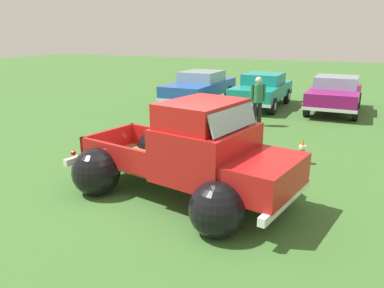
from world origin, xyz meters
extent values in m
plane|color=#3D6B2D|center=(0.00, 0.00, 0.00)|extent=(80.00, 80.00, 0.00)
cylinder|color=black|center=(1.59, 0.58, 0.38)|extent=(0.79, 0.36, 0.76)
cylinder|color=silver|center=(1.59, 0.58, 0.38)|extent=(0.38, 0.29, 0.34)
cylinder|color=black|center=(1.26, -1.13, 0.38)|extent=(0.79, 0.36, 0.76)
cylinder|color=silver|center=(1.26, -1.13, 0.38)|extent=(0.38, 0.29, 0.34)
cylinder|color=black|center=(-1.16, 1.11, 0.38)|extent=(0.79, 0.36, 0.76)
cylinder|color=silver|center=(-1.16, 1.11, 0.38)|extent=(0.38, 0.29, 0.34)
cylinder|color=black|center=(-1.49, -0.60, 0.38)|extent=(0.79, 0.36, 0.76)
cylinder|color=silver|center=(-1.49, -0.60, 0.38)|extent=(0.38, 0.29, 0.34)
sphere|color=black|center=(-1.15, 1.16, 0.44)|extent=(1.12, 1.12, 0.96)
sphere|color=black|center=(-1.50, -0.65, 0.44)|extent=(1.12, 1.12, 0.96)
cube|color=olive|center=(-0.93, 0.18, 0.54)|extent=(2.30, 1.90, 0.04)
cube|color=red|center=(-0.79, 0.90, 0.77)|extent=(2.03, 0.47, 0.50)
cube|color=red|center=(-1.07, -0.54, 0.77)|extent=(2.03, 0.47, 0.50)
cube|color=red|center=(0.03, -0.01, 0.77)|extent=(0.37, 1.53, 0.50)
cube|color=red|center=(-1.90, 0.37, 0.77)|extent=(0.37, 1.53, 0.50)
cube|color=red|center=(0.64, -0.12, 0.99)|extent=(1.75, 1.94, 0.95)
cube|color=red|center=(0.54, -0.10, 1.70)|extent=(1.42, 1.73, 0.45)
cube|color=#8CADB7|center=(1.17, -0.23, 1.68)|extent=(0.42, 1.46, 0.38)
cube|color=red|center=(1.67, -0.32, 0.80)|extent=(1.53, 1.83, 0.55)
sphere|color=black|center=(1.59, 0.61, 0.42)|extent=(1.08, 1.08, 0.92)
sphere|color=black|center=(1.25, -1.16, 0.42)|extent=(1.08, 1.08, 0.92)
cube|color=silver|center=(-2.20, 0.42, 0.46)|extent=(0.49, 1.97, 0.14)
cube|color=silver|center=(2.20, -0.42, 0.46)|extent=(0.49, 1.97, 0.14)
sphere|color=red|center=(-2.01, 1.19, 0.64)|extent=(0.13, 0.13, 0.11)
sphere|color=red|center=(-2.31, -0.36, 0.64)|extent=(0.13, 0.13, 0.11)
cylinder|color=black|center=(-2.77, 8.01, 0.33)|extent=(0.21, 0.66, 0.66)
cylinder|color=silver|center=(-2.77, 8.01, 0.33)|extent=(0.22, 0.30, 0.30)
cylinder|color=black|center=(-4.51, 8.03, 0.33)|extent=(0.21, 0.66, 0.66)
cylinder|color=silver|center=(-4.51, 8.03, 0.33)|extent=(0.22, 0.30, 0.30)
cylinder|color=black|center=(-2.73, 10.96, 0.33)|extent=(0.21, 0.66, 0.66)
cylinder|color=silver|center=(-2.73, 10.96, 0.33)|extent=(0.22, 0.30, 0.30)
cylinder|color=black|center=(-4.47, 10.98, 0.33)|extent=(0.21, 0.66, 0.66)
cylinder|color=silver|center=(-4.47, 10.98, 0.33)|extent=(0.22, 0.30, 0.30)
cube|color=blue|center=(-3.62, 9.50, 0.71)|extent=(1.91, 4.64, 0.55)
cube|color=#8CADB7|center=(-3.62, 9.68, 1.21)|extent=(1.64, 1.96, 0.45)
cube|color=silver|center=(-3.60, 11.76, 0.45)|extent=(1.92, 0.12, 0.12)
cube|color=silver|center=(-3.65, 7.23, 0.45)|extent=(1.92, 0.12, 0.12)
cylinder|color=black|center=(0.00, 8.35, 0.33)|extent=(0.21, 0.66, 0.66)
cylinder|color=silver|center=(0.00, 8.35, 0.33)|extent=(0.22, 0.30, 0.30)
cylinder|color=black|center=(-1.64, 8.37, 0.33)|extent=(0.21, 0.66, 0.66)
cylinder|color=silver|center=(-1.64, 8.37, 0.33)|extent=(0.22, 0.30, 0.30)
cylinder|color=black|center=(0.03, 11.07, 0.33)|extent=(0.21, 0.66, 0.66)
cylinder|color=silver|center=(0.03, 11.07, 0.33)|extent=(0.22, 0.30, 0.30)
cylinder|color=black|center=(-1.61, 11.09, 0.33)|extent=(0.21, 0.66, 0.66)
cylinder|color=silver|center=(-1.61, 11.09, 0.33)|extent=(0.22, 0.30, 0.30)
cube|color=teal|center=(-0.80, 9.72, 0.71)|extent=(1.82, 4.26, 0.55)
cube|color=teal|center=(-0.80, 9.89, 1.21)|extent=(1.55, 1.80, 0.45)
cube|color=silver|center=(-0.78, 11.80, 0.45)|extent=(1.83, 0.12, 0.12)
cube|color=silver|center=(-0.83, 7.64, 0.45)|extent=(1.83, 0.12, 0.12)
cylinder|color=black|center=(2.99, 8.50, 0.33)|extent=(0.21, 0.66, 0.66)
cylinder|color=silver|center=(2.99, 8.50, 0.33)|extent=(0.22, 0.30, 0.30)
cylinder|color=black|center=(1.27, 8.52, 0.33)|extent=(0.21, 0.66, 0.66)
cylinder|color=silver|center=(1.27, 8.52, 0.33)|extent=(0.22, 0.30, 0.30)
cylinder|color=black|center=(3.02, 11.14, 0.33)|extent=(0.21, 0.66, 0.66)
cylinder|color=silver|center=(3.02, 11.14, 0.33)|extent=(0.22, 0.30, 0.30)
cylinder|color=black|center=(1.31, 11.16, 0.33)|extent=(0.21, 0.66, 0.66)
cylinder|color=silver|center=(1.31, 11.16, 0.33)|extent=(0.22, 0.30, 0.30)
cube|color=#8C1466|center=(2.15, 9.83, 0.71)|extent=(1.89, 4.15, 0.55)
cube|color=#8CADB7|center=(2.15, 9.99, 1.21)|extent=(1.62, 1.75, 0.45)
cube|color=silver|center=(2.17, 11.85, 0.45)|extent=(1.90, 0.12, 0.12)
cube|color=silver|center=(2.12, 7.81, 0.45)|extent=(1.90, 0.12, 0.12)
cylinder|color=black|center=(-0.01, 6.31, 0.41)|extent=(0.21, 0.21, 0.82)
cylinder|color=black|center=(-0.16, 6.22, 0.41)|extent=(0.21, 0.21, 0.82)
cylinder|color=#2D724C|center=(-0.09, 6.26, 1.12)|extent=(0.47, 0.47, 0.61)
cylinder|color=#2D724C|center=(0.10, 6.38, 1.15)|extent=(0.12, 0.12, 0.58)
cylinder|color=#2D724C|center=(-0.27, 6.15, 1.15)|extent=(0.12, 0.12, 0.58)
sphere|color=beige|center=(-0.09, 6.26, 1.57)|extent=(0.31, 0.31, 0.22)
cube|color=black|center=(1.96, 2.85, 0.01)|extent=(0.36, 0.36, 0.03)
cone|color=orange|center=(1.96, 2.85, 0.33)|extent=(0.28, 0.28, 0.60)
cylinder|color=white|center=(1.96, 2.85, 0.42)|extent=(0.17, 0.17, 0.08)
cube|color=black|center=(-1.93, 2.16, 0.01)|extent=(0.36, 0.36, 0.03)
cone|color=orange|center=(-1.93, 2.16, 0.33)|extent=(0.28, 0.28, 0.60)
cylinder|color=white|center=(-1.93, 2.16, 0.42)|extent=(0.17, 0.17, 0.08)
camera|label=1|loc=(3.10, -6.19, 3.08)|focal=35.04mm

